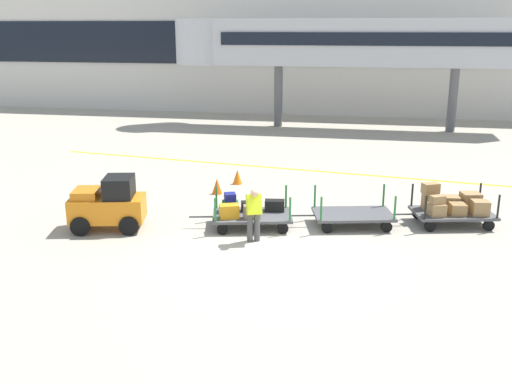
{
  "coord_description": "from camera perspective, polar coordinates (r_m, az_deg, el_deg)",
  "views": [
    {
      "loc": [
        2.49,
        -13.98,
        5.71
      ],
      "look_at": [
        -0.79,
        2.81,
        0.83
      ],
      "focal_mm": 40.65,
      "sensor_mm": 36.0,
      "label": 1
    }
  ],
  "objects": [
    {
      "name": "jet_bridge",
      "position": [
        34.05,
        7.74,
        14.33
      ],
      "size": [
        20.02,
        3.0,
        6.18
      ],
      "color": "#B7B7BC",
      "rests_on": "ground_plane"
    },
    {
      "name": "terminal_building",
      "position": [
        40.07,
        7.69,
        13.75
      ],
      "size": [
        58.81,
        2.51,
        8.54
      ],
      "color": "beige",
      "rests_on": "ground_plane"
    },
    {
      "name": "baggage_tug",
      "position": [
        17.32,
        -14.31,
        -1.2
      ],
      "size": [
        2.3,
        1.64,
        1.58
      ],
      "color": "orange",
      "rests_on": "ground_plane"
    },
    {
      "name": "safety_cone_far",
      "position": [
        21.82,
        -1.84,
        1.51
      ],
      "size": [
        0.36,
        0.36,
        0.55
      ],
      "primitive_type": "cone",
      "color": "orange",
      "rests_on": "ground_plane"
    },
    {
      "name": "baggage_cart_tail",
      "position": [
        18.24,
        18.86,
        -1.37
      ],
      "size": [
        3.09,
        1.89,
        1.2
      ],
      "color": "#4C4C4F",
      "rests_on": "ground_plane"
    },
    {
      "name": "baggage_cart_lead",
      "position": [
        17.05,
        -0.69,
        -1.96
      ],
      "size": [
        3.09,
        1.89,
        1.1
      ],
      "color": "#4C4C4F",
      "rests_on": "ground_plane"
    },
    {
      "name": "baggage_cart_middle",
      "position": [
        17.42,
        9.49,
        -2.22
      ],
      "size": [
        3.09,
        1.89,
        1.1
      ],
      "color": "#4C4C4F",
      "rests_on": "ground_plane"
    },
    {
      "name": "safety_cone_near",
      "position": [
        20.56,
        -3.86,
        0.58
      ],
      "size": [
        0.36,
        0.36,
        0.55
      ],
      "primitive_type": "cone",
      "color": "#EA590F",
      "rests_on": "ground_plane"
    },
    {
      "name": "baggage_handler",
      "position": [
        15.75,
        -0.22,
        -1.98
      ],
      "size": [
        0.52,
        0.53,
        1.56
      ],
      "color": "#4C4C4C",
      "rests_on": "ground_plane"
    },
    {
      "name": "apron_lead_line",
      "position": [
        24.3,
        2.7,
        2.34
      ],
      "size": [
        20.96,
        3.14,
        0.01
      ],
      "primitive_type": "cube",
      "rotation": [
        0.0,
        0.0,
        -0.14
      ],
      "color": "yellow",
      "rests_on": "ground_plane"
    },
    {
      "name": "ground_plane",
      "position": [
        15.31,
        0.88,
        -5.97
      ],
      "size": [
        120.0,
        120.0,
        0.0
      ],
      "primitive_type": "plane",
      "color": "#A8A08E"
    }
  ]
}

